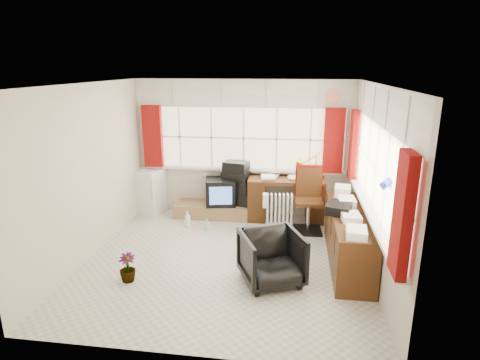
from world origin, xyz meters
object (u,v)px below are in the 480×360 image
(desk, at_px, (286,196))
(office_chair, at_px, (272,258))
(desk_lamp, at_px, (316,163))
(radiator, at_px, (279,216))
(credenza, at_px, (348,237))
(tv_bench, at_px, (213,210))
(crt_tv, at_px, (221,192))
(mini_fridge, at_px, (149,191))
(task_chair, at_px, (308,196))

(desk, relative_size, office_chair, 1.84)
(desk_lamp, relative_size, radiator, 0.71)
(desk, height_order, office_chair, desk)
(desk, relative_size, credenza, 0.69)
(desk_lamp, height_order, tv_bench, desk_lamp)
(tv_bench, bearing_deg, radiator, -23.46)
(radiator, height_order, crt_tv, crt_tv)
(radiator, distance_m, credenza, 1.41)
(credenza, relative_size, tv_bench, 1.43)
(office_chair, height_order, tv_bench, office_chair)
(office_chair, relative_size, crt_tv, 1.23)
(office_chair, bearing_deg, credenza, 10.06)
(desk_lamp, distance_m, radiator, 1.12)
(tv_bench, relative_size, mini_fridge, 1.68)
(desk, bearing_deg, desk_lamp, -19.75)
(mini_fridge, bearing_deg, credenza, -24.39)
(desk, distance_m, mini_fridge, 2.60)
(task_chair, distance_m, office_chair, 1.94)
(credenza, bearing_deg, radiator, 136.30)
(desk_lamp, bearing_deg, tv_bench, 176.94)
(radiator, distance_m, tv_bench, 1.38)
(office_chair, bearing_deg, desk_lamp, 50.18)
(radiator, height_order, tv_bench, radiator)
(office_chair, bearing_deg, task_chair, 51.14)
(office_chair, height_order, radiator, office_chair)
(radiator, xyz_separation_m, tv_bench, (-1.26, 0.55, -0.15))
(office_chair, relative_size, credenza, 0.38)
(tv_bench, bearing_deg, desk, 3.39)
(office_chair, bearing_deg, radiator, 65.42)
(office_chair, bearing_deg, mini_fridge, 113.56)
(desk_lamp, xyz_separation_m, office_chair, (-0.61, -2.12, -0.77))
(crt_tv, xyz_separation_m, mini_fridge, (-1.40, 0.08, -0.07))
(office_chair, distance_m, crt_tv, 2.47)
(crt_tv, bearing_deg, office_chair, -64.02)
(desk_lamp, height_order, task_chair, desk_lamp)
(desk_lamp, relative_size, credenza, 0.24)
(office_chair, height_order, mini_fridge, mini_fridge)
(task_chair, distance_m, mini_fridge, 3.03)
(desk_lamp, xyz_separation_m, credenza, (0.43, -1.42, -0.72))
(office_chair, bearing_deg, desk, 63.45)
(desk, relative_size, crt_tv, 2.26)
(desk_lamp, bearing_deg, desk, 160.25)
(desk, bearing_deg, radiator, -98.05)
(desk, height_order, task_chair, task_chair)
(crt_tv, relative_size, mini_fridge, 0.74)
(mini_fridge, bearing_deg, desk_lamp, -3.30)
(tv_bench, xyz_separation_m, crt_tv, (0.15, 0.00, 0.37))
(crt_tv, bearing_deg, radiator, -26.34)
(tv_bench, bearing_deg, mini_fridge, 176.35)
(task_chair, xyz_separation_m, radiator, (-0.48, -0.19, -0.32))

